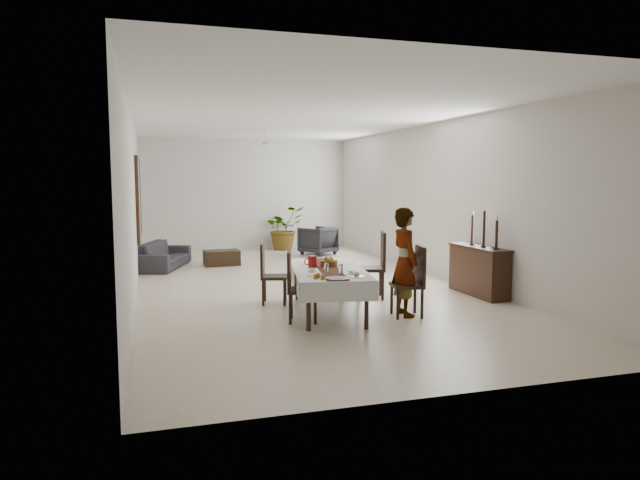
# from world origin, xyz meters

# --- Properties ---
(floor) EXTENTS (6.00, 12.00, 0.00)m
(floor) POSITION_xyz_m (0.00, 0.00, 0.00)
(floor) COLOR beige
(floor) RESTS_ON ground
(ceiling) EXTENTS (6.00, 12.00, 0.02)m
(ceiling) POSITION_xyz_m (0.00, 0.00, 3.20)
(ceiling) COLOR white
(ceiling) RESTS_ON wall_back
(wall_back) EXTENTS (6.00, 0.02, 3.20)m
(wall_back) POSITION_xyz_m (0.00, 6.00, 1.60)
(wall_back) COLOR silver
(wall_back) RESTS_ON floor
(wall_front) EXTENTS (6.00, 0.02, 3.20)m
(wall_front) POSITION_xyz_m (0.00, -6.00, 1.60)
(wall_front) COLOR silver
(wall_front) RESTS_ON floor
(wall_left) EXTENTS (0.02, 12.00, 3.20)m
(wall_left) POSITION_xyz_m (-3.00, 0.00, 1.60)
(wall_left) COLOR silver
(wall_left) RESTS_ON floor
(wall_right) EXTENTS (0.02, 12.00, 3.20)m
(wall_right) POSITION_xyz_m (3.00, 0.00, 1.60)
(wall_right) COLOR silver
(wall_right) RESTS_ON floor
(dining_table_top) EXTENTS (1.26, 2.28, 0.04)m
(dining_table_top) POSITION_xyz_m (-0.16, -2.46, 0.65)
(dining_table_top) COLOR black
(dining_table_top) RESTS_ON table_leg_fl
(table_leg_fl) EXTENTS (0.07, 0.07, 0.63)m
(table_leg_fl) POSITION_xyz_m (-0.73, -3.40, 0.31)
(table_leg_fl) COLOR black
(table_leg_fl) RESTS_ON floor
(table_leg_fr) EXTENTS (0.07, 0.07, 0.63)m
(table_leg_fr) POSITION_xyz_m (0.05, -3.54, 0.31)
(table_leg_fr) COLOR black
(table_leg_fr) RESTS_ON floor
(table_leg_bl) EXTENTS (0.07, 0.07, 0.63)m
(table_leg_bl) POSITION_xyz_m (-0.37, -1.39, 0.31)
(table_leg_bl) COLOR black
(table_leg_bl) RESTS_ON floor
(table_leg_br) EXTENTS (0.07, 0.07, 0.63)m
(table_leg_br) POSITION_xyz_m (0.40, -1.53, 0.31)
(table_leg_br) COLOR black
(table_leg_br) RESTS_ON floor
(tablecloth_top) EXTENTS (1.45, 2.46, 0.01)m
(tablecloth_top) POSITION_xyz_m (-0.16, -2.46, 0.68)
(tablecloth_top) COLOR white
(tablecloth_top) RESTS_ON dining_table_top
(tablecloth_drape_left) EXTENTS (0.42, 2.28, 0.27)m
(tablecloth_drape_left) POSITION_xyz_m (-0.68, -2.37, 0.55)
(tablecloth_drape_left) COLOR silver
(tablecloth_drape_left) RESTS_ON dining_table_top
(tablecloth_drape_right) EXTENTS (0.42, 2.28, 0.27)m
(tablecloth_drape_right) POSITION_xyz_m (0.35, -2.56, 0.55)
(tablecloth_drape_right) COLOR white
(tablecloth_drape_right) RESTS_ON dining_table_top
(tablecloth_drape_near) EXTENTS (1.04, 0.19, 0.27)m
(tablecloth_drape_near) POSITION_xyz_m (-0.37, -3.60, 0.55)
(tablecloth_drape_near) COLOR silver
(tablecloth_drape_near) RESTS_ON dining_table_top
(tablecloth_drape_far) EXTENTS (1.04, 0.19, 0.27)m
(tablecloth_drape_far) POSITION_xyz_m (0.04, -1.33, 0.55)
(tablecloth_drape_far) COLOR white
(tablecloth_drape_far) RESTS_ON dining_table_top
(table_runner) EXTENTS (0.70, 2.26, 0.00)m
(table_runner) POSITION_xyz_m (-0.16, -2.46, 0.68)
(table_runner) COLOR #572518
(table_runner) RESTS_ON tablecloth_top
(red_pitcher) EXTENTS (0.16, 0.16, 0.18)m
(red_pitcher) POSITION_xyz_m (-0.36, -2.29, 0.77)
(red_pitcher) COLOR maroon
(red_pitcher) RESTS_ON tablecloth_top
(pitcher_handle) EXTENTS (0.11, 0.04, 0.11)m
(pitcher_handle) POSITION_xyz_m (-0.44, -2.28, 0.77)
(pitcher_handle) COLOR maroon
(pitcher_handle) RESTS_ON red_pitcher
(wine_glass_near) EXTENTS (0.06, 0.06, 0.15)m
(wine_glass_near) POSITION_xyz_m (-0.16, -3.06, 0.76)
(wine_glass_near) COLOR white
(wine_glass_near) RESTS_ON tablecloth_top
(wine_glass_mid) EXTENTS (0.06, 0.06, 0.15)m
(wine_glass_mid) POSITION_xyz_m (-0.34, -2.93, 0.76)
(wine_glass_mid) COLOR silver
(wine_glass_mid) RESTS_ON tablecloth_top
(teacup_right) EXTENTS (0.08, 0.08, 0.05)m
(teacup_right) POSITION_xyz_m (0.01, -3.04, 0.71)
(teacup_right) COLOR white
(teacup_right) RESTS_ON saucer_right
(saucer_right) EXTENTS (0.13, 0.13, 0.01)m
(saucer_right) POSITION_xyz_m (0.01, -3.04, 0.69)
(saucer_right) COLOR silver
(saucer_right) RESTS_ON tablecloth_top
(teacup_left) EXTENTS (0.08, 0.08, 0.05)m
(teacup_left) POSITION_xyz_m (-0.48, -2.73, 0.71)
(teacup_left) COLOR silver
(teacup_left) RESTS_ON saucer_left
(saucer_left) EXTENTS (0.13, 0.13, 0.01)m
(saucer_left) POSITION_xyz_m (-0.48, -2.73, 0.69)
(saucer_left) COLOR silver
(saucer_left) RESTS_ON tablecloth_top
(plate_near_right) EXTENTS (0.22, 0.22, 0.01)m
(plate_near_right) POSITION_xyz_m (-0.01, -3.31, 0.69)
(plate_near_right) COLOR white
(plate_near_right) RESTS_ON tablecloth_top
(bread_near_right) EXTENTS (0.08, 0.08, 0.08)m
(bread_near_right) POSITION_xyz_m (-0.01, -3.31, 0.71)
(bread_near_right) COLOR tan
(bread_near_right) RESTS_ON plate_near_right
(plate_near_left) EXTENTS (0.22, 0.22, 0.01)m
(plate_near_left) POSITION_xyz_m (-0.55, -3.08, 0.69)
(plate_near_left) COLOR silver
(plate_near_left) RESTS_ON tablecloth_top
(plate_far_left) EXTENTS (0.22, 0.22, 0.01)m
(plate_far_left) POSITION_xyz_m (-0.36, -1.93, 0.69)
(plate_far_left) COLOR white
(plate_far_left) RESTS_ON tablecloth_top
(serving_tray) EXTENTS (0.32, 0.32, 0.02)m
(serving_tray) POSITION_xyz_m (-0.33, -3.39, 0.69)
(serving_tray) COLOR #38383C
(serving_tray) RESTS_ON tablecloth_top
(jam_jar_a) EXTENTS (0.06, 0.06, 0.07)m
(jam_jar_a) POSITION_xyz_m (-0.53, -3.38, 0.72)
(jam_jar_a) COLOR #9C6016
(jam_jar_a) RESTS_ON tablecloth_top
(jam_jar_b) EXTENTS (0.06, 0.06, 0.07)m
(jam_jar_b) POSITION_xyz_m (-0.61, -3.31, 0.72)
(jam_jar_b) COLOR brown
(jam_jar_b) RESTS_ON tablecloth_top
(jam_jar_c) EXTENTS (0.06, 0.06, 0.07)m
(jam_jar_c) POSITION_xyz_m (-0.55, -3.23, 0.72)
(jam_jar_c) COLOR #914C15
(jam_jar_c) RESTS_ON tablecloth_top
(fruit_basket) EXTENTS (0.27, 0.27, 0.09)m
(fruit_basket) POSITION_xyz_m (-0.08, -2.25, 0.73)
(fruit_basket) COLOR brown
(fruit_basket) RESTS_ON tablecloth_top
(fruit_red) EXTENTS (0.08, 0.08, 0.08)m
(fruit_red) POSITION_xyz_m (-0.05, -2.24, 0.79)
(fruit_red) COLOR maroon
(fruit_red) RESTS_ON fruit_basket
(fruit_green) EXTENTS (0.07, 0.07, 0.07)m
(fruit_green) POSITION_xyz_m (-0.11, -2.22, 0.79)
(fruit_green) COLOR #4D7623
(fruit_green) RESTS_ON fruit_basket
(fruit_yellow) EXTENTS (0.08, 0.08, 0.08)m
(fruit_yellow) POSITION_xyz_m (-0.09, -2.30, 0.79)
(fruit_yellow) COLOR gold
(fruit_yellow) RESTS_ON fruit_basket
(chair_right_near_seat) EXTENTS (0.51, 0.51, 0.05)m
(chair_right_near_seat) POSITION_xyz_m (0.89, -3.02, 0.46)
(chair_right_near_seat) COLOR black
(chair_right_near_seat) RESTS_ON chair_right_near_leg_fl
(chair_right_near_leg_fl) EXTENTS (0.05, 0.05, 0.44)m
(chair_right_near_leg_fl) POSITION_xyz_m (1.04, -3.23, 0.22)
(chair_right_near_leg_fl) COLOR black
(chair_right_near_leg_fl) RESTS_ON floor
(chair_right_near_leg_fr) EXTENTS (0.05, 0.05, 0.44)m
(chair_right_near_leg_fr) POSITION_xyz_m (1.10, -2.87, 0.22)
(chair_right_near_leg_fr) COLOR black
(chair_right_near_leg_fr) RESTS_ON floor
(chair_right_near_leg_bl) EXTENTS (0.05, 0.05, 0.44)m
(chair_right_near_leg_bl) POSITION_xyz_m (0.68, -3.17, 0.22)
(chair_right_near_leg_bl) COLOR black
(chair_right_near_leg_bl) RESTS_ON floor
(chair_right_near_leg_br) EXTENTS (0.05, 0.05, 0.44)m
(chair_right_near_leg_br) POSITION_xyz_m (0.74, -2.81, 0.22)
(chair_right_near_leg_br) COLOR black
(chair_right_near_leg_br) RESTS_ON floor
(chair_right_near_back) EXTENTS (0.11, 0.44, 0.56)m
(chair_right_near_back) POSITION_xyz_m (1.09, -3.05, 0.76)
(chair_right_near_back) COLOR black
(chair_right_near_back) RESTS_ON chair_right_near_seat
(chair_right_far_seat) EXTENTS (0.60, 0.60, 0.05)m
(chair_right_far_seat) POSITION_xyz_m (0.86, -1.63, 0.50)
(chair_right_far_seat) COLOR black
(chair_right_far_seat) RESTS_ON chair_right_far_leg_fl
(chair_right_far_leg_fl) EXTENTS (0.06, 0.06, 0.48)m
(chair_right_far_leg_fl) POSITION_xyz_m (0.99, -1.87, 0.24)
(chair_right_far_leg_fl) COLOR black
(chair_right_far_leg_fl) RESTS_ON floor
(chair_right_far_leg_fr) EXTENTS (0.06, 0.06, 0.48)m
(chair_right_far_leg_fr) POSITION_xyz_m (1.10, -1.50, 0.24)
(chair_right_far_leg_fr) COLOR black
(chair_right_far_leg_fr) RESTS_ON floor
(chair_right_far_leg_bl) EXTENTS (0.06, 0.06, 0.48)m
(chair_right_far_leg_bl) POSITION_xyz_m (0.61, -1.76, 0.24)
(chair_right_far_leg_bl) COLOR black
(chair_right_far_leg_bl) RESTS_ON floor
(chair_right_far_leg_br) EXTENTS (0.06, 0.06, 0.48)m
(chair_right_far_leg_br) POSITION_xyz_m (0.73, -1.38, 0.24)
(chair_right_far_leg_br) COLOR black
(chair_right_far_leg_br) RESTS_ON floor
(chair_right_far_back) EXTENTS (0.18, 0.47, 0.61)m
(chair_right_far_back) POSITION_xyz_m (1.07, -1.69, 0.83)
(chair_right_far_back) COLOR black
(chair_right_far_back) RESTS_ON chair_right_far_seat
(chair_left_near_seat) EXTENTS (0.53, 0.53, 0.05)m
(chair_left_near_seat) POSITION_xyz_m (-0.66, -2.87, 0.45)
(chair_left_near_seat) COLOR black
(chair_left_near_seat) RESTS_ON chair_left_near_leg_fl
(chair_left_near_leg_fl) EXTENTS (0.05, 0.05, 0.42)m
(chair_left_near_leg_fl) POSITION_xyz_m (-0.78, -2.65, 0.21)
(chair_left_near_leg_fl) COLOR black
(chair_left_near_leg_fl) RESTS_ON floor
(chair_left_near_leg_fr) EXTENTS (0.05, 0.05, 0.42)m
(chair_left_near_leg_fr) POSITION_xyz_m (-0.88, -2.99, 0.21)
(chair_left_near_leg_fr) COLOR black
(chair_left_near_leg_fr) RESTS_ON floor
(chair_left_near_leg_bl) EXTENTS (0.05, 0.05, 0.42)m
(chair_left_near_leg_bl) POSITION_xyz_m (-0.45, -2.75, 0.21)
(chair_left_near_leg_bl) COLOR black
(chair_left_near_leg_bl) RESTS_ON floor
(chair_left_near_leg_br) EXTENTS (0.05, 0.05, 0.42)m
(chair_left_near_leg_br) POSITION_xyz_m (-0.55, -3.09, 0.21)
(chair_left_near_leg_br) COLOR black
(chair_left_near_leg_br) RESTS_ON floor
(chair_left_near_back) EXTENTS (0.16, 0.42, 0.55)m
(chair_left_near_back) POSITION_xyz_m (-0.85, -2.81, 0.74)
(chair_left_near_back) COLOR black
(chair_left_near_back) RESTS_ON chair_left_near_seat
(chair_left_far_seat) EXTENTS (0.52, 0.52, 0.05)m
(chair_left_far_seat) POSITION_xyz_m (-0.81, -1.59, 0.44)
(chair_left_far_seat) COLOR black
(chair_left_far_seat) RESTS_ON chair_left_far_leg_fl
(chair_left_far_leg_fl) EXTENTS (0.05, 0.05, 0.41)m
(chair_left_far_leg_fl) POSITION_xyz_m (-0.92, -1.37, 0.21)
(chair_left_far_leg_fl) COLOR black
(chair_left_far_leg_fl) RESTS_ON floor
(chair_left_far_leg_fr) EXTENTS (0.05, 0.05, 0.41)m
(chair_left_far_leg_fr) POSITION_xyz_m (-1.02, -1.70, 0.21)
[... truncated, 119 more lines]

